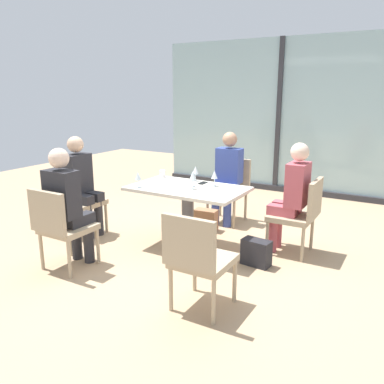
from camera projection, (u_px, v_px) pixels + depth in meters
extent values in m
plane|color=tan|center=(188.00, 247.00, 4.68)|extent=(12.00, 12.00, 0.00)
cube|color=#97B7BC|center=(279.00, 117.00, 7.02)|extent=(4.48, 0.03, 2.70)
cube|color=#2D2D33|center=(279.00, 117.00, 7.00)|extent=(0.08, 0.06, 2.70)
cube|color=#2D2D33|center=(275.00, 188.00, 7.32)|extent=(4.48, 0.10, 0.10)
cube|color=silver|center=(188.00, 189.00, 4.50)|extent=(1.31, 0.79, 0.04)
cylinder|color=#4C4C51|center=(188.00, 219.00, 4.59)|extent=(0.14, 0.14, 0.69)
cylinder|color=#4C4C51|center=(188.00, 246.00, 4.67)|extent=(0.56, 0.56, 0.02)
cube|color=tan|center=(291.00, 217.00, 4.43)|extent=(0.46, 0.46, 0.06)
cube|color=tan|center=(315.00, 199.00, 4.25)|extent=(0.05, 0.46, 0.42)
cylinder|color=tan|center=(278.00, 228.00, 4.75)|extent=(0.04, 0.04, 0.39)
cylinder|color=tan|center=(267.00, 238.00, 4.42)|extent=(0.04, 0.04, 0.39)
cylinder|color=tan|center=(312.00, 233.00, 4.56)|extent=(0.04, 0.04, 0.39)
cylinder|color=tan|center=(303.00, 245.00, 4.22)|extent=(0.04, 0.04, 0.39)
cube|color=tan|center=(227.00, 193.00, 5.47)|extent=(0.46, 0.46, 0.06)
cube|color=tan|center=(235.00, 173.00, 5.62)|extent=(0.46, 0.05, 0.42)
cylinder|color=tan|center=(207.00, 210.00, 5.46)|extent=(0.04, 0.04, 0.39)
cylinder|color=tan|center=(234.00, 214.00, 5.26)|extent=(0.04, 0.04, 0.39)
cylinder|color=tan|center=(220.00, 203.00, 5.79)|extent=(0.04, 0.04, 0.39)
cylinder|color=tan|center=(245.00, 207.00, 5.60)|extent=(0.04, 0.04, 0.39)
cube|color=tan|center=(69.00, 228.00, 4.06)|extent=(0.46, 0.46, 0.06)
cube|color=tan|center=(47.00, 212.00, 3.79)|extent=(0.46, 0.05, 0.42)
cylinder|color=tan|center=(98.00, 246.00, 4.19)|extent=(0.04, 0.04, 0.39)
cylinder|color=tan|center=(71.00, 239.00, 4.38)|extent=(0.04, 0.04, 0.39)
cylinder|color=tan|center=(69.00, 260.00, 3.85)|extent=(0.04, 0.04, 0.39)
cylinder|color=tan|center=(42.00, 251.00, 4.05)|extent=(0.04, 0.04, 0.39)
cube|color=tan|center=(82.00, 203.00, 4.98)|extent=(0.46, 0.46, 0.06)
cube|color=tan|center=(67.00, 182.00, 5.04)|extent=(0.05, 0.46, 0.42)
cylinder|color=tan|center=(84.00, 227.00, 4.77)|extent=(0.04, 0.04, 0.39)
cylinder|color=tan|center=(106.00, 218.00, 5.11)|extent=(0.04, 0.04, 0.39)
cylinder|color=tan|center=(61.00, 222.00, 4.97)|extent=(0.04, 0.04, 0.39)
cylinder|color=tan|center=(84.00, 213.00, 5.30)|extent=(0.04, 0.04, 0.39)
cube|color=tan|center=(204.00, 261.00, 3.29)|extent=(0.46, 0.46, 0.06)
cube|color=tan|center=(188.00, 243.00, 3.02)|extent=(0.46, 0.05, 0.42)
cylinder|color=tan|center=(235.00, 281.00, 3.41)|extent=(0.04, 0.04, 0.39)
cylinder|color=tan|center=(195.00, 271.00, 3.61)|extent=(0.04, 0.04, 0.39)
cylinder|color=tan|center=(214.00, 302.00, 3.08)|extent=(0.04, 0.04, 0.39)
cylinder|color=tan|center=(171.00, 289.00, 3.27)|extent=(0.04, 0.04, 0.39)
cylinder|color=#B24C56|center=(277.00, 228.00, 4.64)|extent=(0.11, 0.11, 0.45)
cube|color=#B24C56|center=(287.00, 207.00, 4.53)|extent=(0.32, 0.13, 0.11)
cylinder|color=#B24C56|center=(272.00, 233.00, 4.49)|extent=(0.11, 0.11, 0.45)
cube|color=#B24C56|center=(282.00, 211.00, 4.38)|extent=(0.32, 0.13, 0.11)
cube|color=#B24C56|center=(298.00, 185.00, 4.31)|extent=(0.20, 0.34, 0.48)
sphere|color=beige|center=(300.00, 152.00, 4.22)|extent=(0.20, 0.20, 0.20)
cylinder|color=#384C9E|center=(215.00, 209.00, 5.42)|extent=(0.11, 0.11, 0.45)
cube|color=#384C9E|center=(219.00, 187.00, 5.43)|extent=(0.13, 0.32, 0.11)
cylinder|color=#384C9E|center=(227.00, 211.00, 5.33)|extent=(0.11, 0.11, 0.45)
cube|color=#384C9E|center=(231.00, 189.00, 5.34)|extent=(0.13, 0.32, 0.11)
cube|color=#384C9E|center=(229.00, 166.00, 5.42)|extent=(0.34, 0.20, 0.48)
sphere|color=tan|center=(230.00, 139.00, 5.33)|extent=(0.20, 0.20, 0.20)
cylinder|color=#28282D|center=(89.00, 242.00, 4.21)|extent=(0.11, 0.11, 0.45)
cube|color=#28282D|center=(80.00, 220.00, 4.06)|extent=(0.13, 0.32, 0.11)
cylinder|color=#28282D|center=(76.00, 239.00, 4.30)|extent=(0.11, 0.11, 0.45)
cube|color=#28282D|center=(68.00, 217.00, 4.15)|extent=(0.13, 0.32, 0.11)
cube|color=#28282D|center=(62.00, 194.00, 3.92)|extent=(0.34, 0.20, 0.48)
sphere|color=beige|center=(59.00, 158.00, 3.83)|extent=(0.20, 0.20, 0.20)
cylinder|color=#28282D|center=(89.00, 222.00, 4.87)|extent=(0.11, 0.11, 0.45)
cube|color=#28282D|center=(81.00, 199.00, 4.85)|extent=(0.32, 0.13, 0.11)
cylinder|color=#28282D|center=(99.00, 218.00, 5.02)|extent=(0.11, 0.11, 0.45)
cube|color=#28282D|center=(92.00, 196.00, 5.00)|extent=(0.32, 0.13, 0.11)
cube|color=#28282D|center=(77.00, 173.00, 4.91)|extent=(0.20, 0.34, 0.48)
sphere|color=#D8AD8C|center=(75.00, 144.00, 4.82)|extent=(0.20, 0.20, 0.20)
cylinder|color=silver|center=(195.00, 181.00, 4.80)|extent=(0.06, 0.06, 0.00)
cylinder|color=silver|center=(195.00, 177.00, 4.79)|extent=(0.01, 0.01, 0.08)
cone|color=silver|center=(196.00, 170.00, 4.77)|extent=(0.07, 0.07, 0.09)
cylinder|color=silver|center=(193.00, 186.00, 4.52)|extent=(0.06, 0.06, 0.00)
cylinder|color=silver|center=(193.00, 183.00, 4.50)|extent=(0.01, 0.01, 0.08)
cone|color=silver|center=(193.00, 175.00, 4.48)|extent=(0.07, 0.07, 0.09)
cylinder|color=silver|center=(214.00, 186.00, 4.54)|extent=(0.06, 0.06, 0.00)
cylinder|color=silver|center=(214.00, 182.00, 4.53)|extent=(0.01, 0.01, 0.08)
cone|color=silver|center=(214.00, 174.00, 4.51)|extent=(0.07, 0.07, 0.09)
cylinder|color=silver|center=(138.00, 187.00, 4.47)|extent=(0.06, 0.06, 0.00)
cylinder|color=silver|center=(138.00, 184.00, 4.46)|extent=(0.01, 0.01, 0.08)
cone|color=silver|center=(138.00, 176.00, 4.44)|extent=(0.07, 0.07, 0.09)
cylinder|color=silver|center=(193.00, 189.00, 4.41)|extent=(0.06, 0.06, 0.00)
cylinder|color=silver|center=(193.00, 185.00, 4.40)|extent=(0.01, 0.01, 0.08)
cone|color=silver|center=(193.00, 177.00, 4.38)|extent=(0.07, 0.07, 0.09)
cylinder|color=white|center=(162.00, 174.00, 5.01)|extent=(0.08, 0.08, 0.09)
cube|color=black|center=(203.00, 183.00, 4.68)|extent=(0.07, 0.14, 0.01)
cube|color=#232328|center=(256.00, 252.00, 4.16)|extent=(0.32, 0.19, 0.28)
cube|color=#A3704C|center=(206.00, 220.00, 5.21)|extent=(0.31, 0.18, 0.28)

